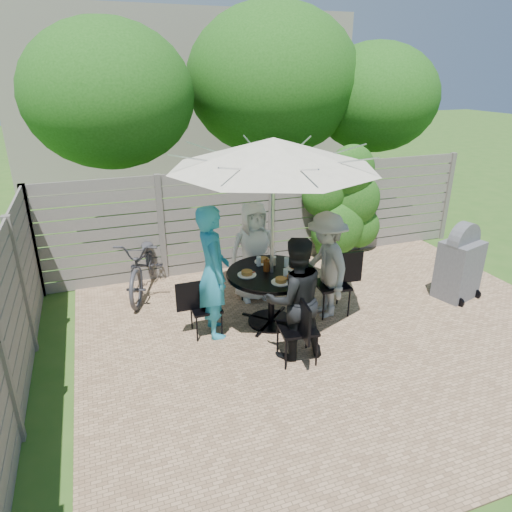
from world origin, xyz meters
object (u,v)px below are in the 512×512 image
object	(u,v)px
person_front	(294,299)
glass_right	(286,262)
bicycle	(145,263)
umbrella	(273,153)
chair_right	(332,296)
syrup_jug	(266,266)
bbq_grill	(459,264)
person_right	(326,266)
glass_back	(259,261)
plate_right	(296,267)
coffee_cup	(273,261)
chair_left	(205,318)
person_left	(213,272)
plate_front	(281,281)
glass_front	(286,274)
plate_left	(247,274)
plate_extra	(292,277)
person_back	(254,252)
plate_back	(263,261)
patio_table	(271,288)
chair_front	(297,341)
chair_back	(251,279)

from	to	relation	value
person_front	glass_right	bearing A→B (deg)	-105.52
person_front	bicycle	world-z (taller)	person_front
umbrella	chair_right	distance (m)	2.37
syrup_jug	bbq_grill	world-z (taller)	bbq_grill
person_right	glass_back	bearing A→B (deg)	-105.52
plate_right	coffee_cup	distance (m)	0.34
umbrella	chair_left	distance (m)	2.41
coffee_cup	glass_right	bearing A→B (deg)	-37.73
chair_left	plate_right	distance (m)	1.45
chair_right	syrup_jug	xyz separation A→B (m)	(-1.02, 0.09, 0.61)
coffee_cup	person_right	bearing A→B (deg)	-18.70
person_left	syrup_jug	xyz separation A→B (m)	(0.77, 0.02, -0.03)
person_right	glass_back	size ratio (longest dim) A/B	11.43
plate_front	glass_front	distance (m)	0.15
plate_left	glass_front	world-z (taller)	glass_front
glass_back	plate_extra	bearing A→B (deg)	-64.95
plate_extra	glass_right	world-z (taller)	glass_right
coffee_cup	umbrella	bearing A→B (deg)	-116.37
plate_left	plate_front	size ratio (longest dim) A/B	1.00
person_back	plate_back	size ratio (longest dim) A/B	6.13
plate_extra	glass_back	size ratio (longest dim) A/B	1.71
patio_table	chair_front	world-z (taller)	chair_front
person_back	plate_extra	bearing A→B (deg)	-80.95
plate_back	glass_front	xyz separation A→B (m)	(0.08, -0.62, 0.05)
plate_back	plate_front	world-z (taller)	same
chair_front	plate_back	world-z (taller)	chair_front
patio_table	chair_left	bearing A→B (deg)	178.10
chair_left	plate_left	size ratio (longest dim) A/B	3.19
plate_left	chair_left	bearing A→B (deg)	178.11
umbrella	glass_front	bearing A→B (deg)	-69.93
plate_left	patio_table	bearing A→B (deg)	-1.93
bbq_grill	person_right	bearing A→B (deg)	158.17
chair_back	person_front	xyz separation A→B (m)	(-0.06, -1.79, 0.53)
patio_table	bbq_grill	xyz separation A→B (m)	(3.09, -0.25, 0.01)
chair_left	syrup_jug	xyz separation A→B (m)	(0.91, 0.02, 0.65)
plate_right	plate_left	bearing A→B (deg)	178.07
glass_back	plate_back	bearing A→B (deg)	41.82
plate_extra	glass_front	xyz separation A→B (m)	(-0.07, 0.04, 0.05)
umbrella	coffee_cup	distance (m)	1.59
person_left	plate_front	bearing A→B (deg)	-113.45
umbrella	person_front	distance (m)	1.84
glass_front	glass_right	world-z (taller)	same
person_front	glass_back	xyz separation A→B (m)	(-0.07, 1.09, 0.08)
chair_right	glass_front	xyz separation A→B (m)	(-0.87, -0.23, 0.60)
coffee_cup	bbq_grill	distance (m)	3.04
chair_back	person_back	distance (m)	0.53
plate_front	glass_back	distance (m)	0.63
plate_left	plate_front	distance (m)	0.51
person_front	chair_right	world-z (taller)	person_front
bbq_grill	plate_left	bearing A→B (deg)	159.42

